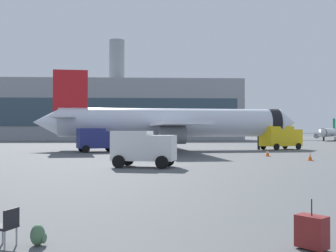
{
  "coord_description": "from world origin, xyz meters",
  "views": [
    {
      "loc": [
        -0.47,
        -3.8,
        2.59
      ],
      "look_at": [
        1.09,
        30.46,
        3.0
      ],
      "focal_mm": 43.55,
      "sensor_mm": 36.0,
      "label": 1
    }
  ],
  "objects": [
    {
      "name": "airplane_taxiing",
      "position": [
        47.21,
        102.37,
        2.11
      ],
      "size": [
        16.72,
        18.11,
        6.05
      ],
      "color": "silver",
      "rests_on": "ground"
    },
    {
      "name": "safety_cone_mid",
      "position": [
        0.02,
        59.84,
        0.39
      ],
      "size": [
        0.44,
        0.44,
        0.8
      ],
      "color": "#F2590C",
      "rests_on": "ground"
    },
    {
      "name": "airplane_at_gate",
      "position": [
        2.49,
        50.74,
        3.66
      ],
      "size": [
        35.77,
        32.32,
        10.5
      ],
      "color": "silver",
      "rests_on": "ground"
    },
    {
      "name": "cargo_van",
      "position": [
        -0.93,
        25.25,
        1.45
      ],
      "size": [
        4.76,
        3.25,
        2.6
      ],
      "color": "white",
      "rests_on": "ground"
    },
    {
      "name": "safety_cone_near",
      "position": [
        13.51,
        31.05,
        0.34
      ],
      "size": [
        0.44,
        0.44,
        0.7
      ],
      "color": "#F2590C",
      "rests_on": "ground"
    },
    {
      "name": "rolling_suitcase",
      "position": [
        3.07,
        4.96,
        0.39
      ],
      "size": [
        0.71,
        0.75,
        1.1
      ],
      "color": "maroon",
      "rests_on": "ground"
    },
    {
      "name": "service_truck",
      "position": [
        -6.83,
        46.02,
        1.61
      ],
      "size": [
        5.27,
        3.87,
        2.9
      ],
      "color": "navy",
      "rests_on": "ground"
    },
    {
      "name": "fuel_truck",
      "position": [
        17.73,
        51.98,
        1.77
      ],
      "size": [
        6.43,
        4.91,
        3.2
      ],
      "color": "yellow",
      "rests_on": "ground"
    },
    {
      "name": "safety_cone_far",
      "position": [
        11.55,
        37.14,
        0.36
      ],
      "size": [
        0.44,
        0.44,
        0.73
      ],
      "color": "#F2590C",
      "rests_on": "ground"
    },
    {
      "name": "terminal_building",
      "position": [
        -16.33,
        114.62,
        8.6
      ],
      "size": [
        83.81,
        17.53,
        28.94
      ],
      "color": "gray",
      "rests_on": "ground"
    },
    {
      "name": "traveller_backpack",
      "position": [
        -2.98,
        5.56,
        0.23
      ],
      "size": [
        0.36,
        0.4,
        0.48
      ],
      "color": "#476B4C",
      "rests_on": "ground"
    },
    {
      "name": "gate_chair",
      "position": [
        -3.66,
        5.46,
        0.5
      ],
      "size": [
        0.62,
        0.62,
        0.86
      ],
      "color": "black",
      "rests_on": "ground"
    }
  ]
}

